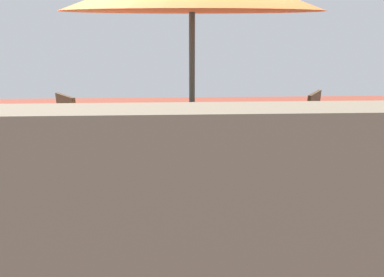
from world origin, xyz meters
The scene contains 8 objects.
ground_plane centered at (0.00, 0.00, -0.01)m, with size 10.00×10.00×0.02m, color brown.
dining_table centered at (0.00, 0.00, 0.73)m, with size 2.22×1.01×0.78m.
chair_southwest centered at (-1.42, -0.73, 0.55)m, with size 0.58×0.58×0.98m.
chair_southeast centered at (1.38, -0.70, 0.55)m, with size 0.59×0.59×0.98m.
chair_northeast centered at (1.40, 0.71, 0.55)m, with size 0.59×0.59×0.98m.
chair_east centered at (1.44, 0.04, 0.55)m, with size 0.47×0.46×0.98m.
laptop centered at (0.18, 0.14, 0.82)m, with size 0.38×0.34×0.21m.
cup centered at (-0.35, -0.14, 0.82)m, with size 0.08×0.08×0.09m, color #CC4C33.
Camera 1 is at (0.14, 3.57, 1.83)m, focal length 32.91 mm.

